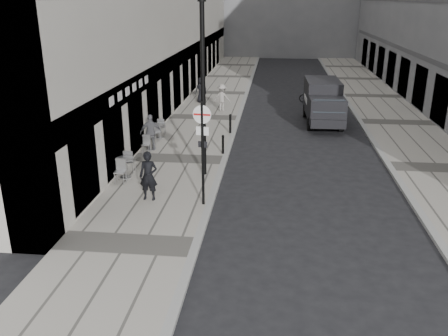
% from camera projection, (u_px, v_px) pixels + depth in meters
% --- Properties ---
extents(ground, '(120.00, 120.00, 0.00)m').
position_uv_depth(ground, '(176.00, 309.00, 10.91)').
color(ground, black).
rests_on(ground, ground).
extents(sidewalk, '(4.00, 60.00, 0.12)m').
position_uv_depth(sidewalk, '(204.00, 118.00, 27.92)').
color(sidewalk, gray).
rests_on(sidewalk, ground).
extents(far_sidewalk, '(4.00, 60.00, 0.12)m').
position_uv_depth(far_sidewalk, '(396.00, 123.00, 26.81)').
color(far_sidewalk, gray).
rests_on(far_sidewalk, ground).
extents(walking_man, '(0.64, 0.42, 1.73)m').
position_uv_depth(walking_man, '(149.00, 176.00, 16.26)').
color(walking_man, black).
rests_on(walking_man, sidewalk).
extents(sign_post, '(0.61, 0.14, 3.53)m').
position_uv_depth(sign_post, '(202.00, 140.00, 15.41)').
color(sign_post, black).
rests_on(sign_post, sidewalk).
extents(lamppost, '(0.31, 0.31, 6.89)m').
position_uv_depth(lamppost, '(203.00, 78.00, 17.63)').
color(lamppost, black).
rests_on(lamppost, sidewalk).
extents(bollard_near, '(0.11, 0.11, 0.81)m').
position_uv_depth(bollard_near, '(223.00, 145.00, 21.26)').
color(bollard_near, black).
rests_on(bollard_near, sidewalk).
extents(bollard_far, '(0.12, 0.12, 0.94)m').
position_uv_depth(bollard_far, '(230.00, 124.00, 24.46)').
color(bollard_far, black).
rests_on(bollard_far, sidewalk).
extents(panel_van, '(1.99, 5.06, 2.36)m').
position_uv_depth(panel_van, '(323.00, 100.00, 26.57)').
color(panel_van, black).
rests_on(panel_van, ground).
extents(cyclist, '(1.70, 0.92, 1.75)m').
position_uv_depth(cyclist, '(311.00, 92.00, 32.24)').
color(cyclist, black).
rests_on(cyclist, ground).
extents(pedestrian_a, '(1.05, 0.63, 1.68)m').
position_uv_depth(pedestrian_a, '(151.00, 132.00, 21.59)').
color(pedestrian_a, slate).
rests_on(pedestrian_a, sidewalk).
extents(pedestrian_b, '(1.18, 0.85, 1.65)m').
position_uv_depth(pedestrian_b, '(222.00, 98.00, 29.15)').
color(pedestrian_b, '#9E9891').
rests_on(pedestrian_b, sidewalk).
extents(pedestrian_c, '(0.97, 0.87, 1.66)m').
position_uv_depth(pedestrian_c, '(201.00, 90.00, 31.55)').
color(pedestrian_c, black).
rests_on(pedestrian_c, sidewalk).
extents(cafe_table_near, '(0.67, 1.51, 0.86)m').
position_uv_depth(cafe_table_near, '(159.00, 129.00, 23.63)').
color(cafe_table_near, '#A7A6A9').
rests_on(cafe_table_near, sidewalk).
extents(cafe_table_mid, '(0.72, 1.64, 0.93)m').
position_uv_depth(cafe_table_mid, '(125.00, 166.00, 18.38)').
color(cafe_table_mid, '#ACACAE').
rests_on(cafe_table_mid, sidewalk).
extents(cafe_table_far, '(0.64, 1.44, 0.82)m').
position_uv_depth(cafe_table_far, '(149.00, 141.00, 21.80)').
color(cafe_table_far, '#AEAEB0').
rests_on(cafe_table_far, sidewalk).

